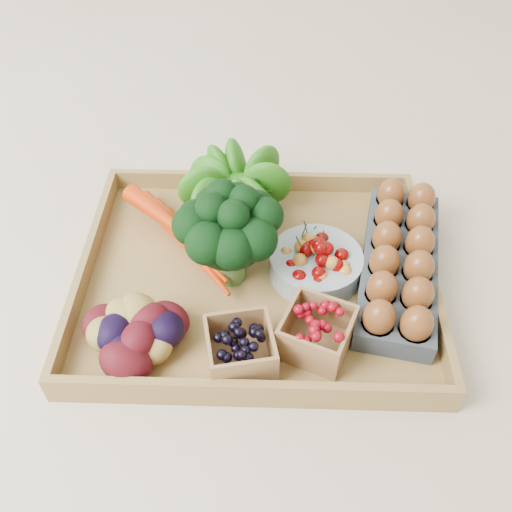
{
  "coord_description": "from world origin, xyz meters",
  "views": [
    {
      "loc": [
        0.02,
        -0.61,
        0.69
      ],
      "look_at": [
        0.0,
        0.0,
        0.06
      ],
      "focal_mm": 40.0,
      "sensor_mm": 36.0,
      "label": 1
    }
  ],
  "objects_px": {
    "tray": "(256,279)",
    "broccoli": "(230,248)",
    "egg_carton": "(399,267)",
    "cherry_bowl": "(316,264)"
  },
  "relations": [
    {
      "from": "broccoli",
      "to": "cherry_bowl",
      "type": "xyz_separation_m",
      "value": [
        0.13,
        0.01,
        -0.04
      ]
    },
    {
      "from": "cherry_bowl",
      "to": "egg_carton",
      "type": "bearing_deg",
      "value": -0.3
    },
    {
      "from": "broccoli",
      "to": "egg_carton",
      "type": "xyz_separation_m",
      "value": [
        0.26,
        0.01,
        -0.04
      ]
    },
    {
      "from": "tray",
      "to": "broccoli",
      "type": "bearing_deg",
      "value": -177.37
    },
    {
      "from": "tray",
      "to": "cherry_bowl",
      "type": "bearing_deg",
      "value": 5.56
    },
    {
      "from": "broccoli",
      "to": "egg_carton",
      "type": "distance_m",
      "value": 0.27
    },
    {
      "from": "tray",
      "to": "cherry_bowl",
      "type": "height_order",
      "value": "cherry_bowl"
    },
    {
      "from": "tray",
      "to": "egg_carton",
      "type": "xyz_separation_m",
      "value": [
        0.22,
        0.01,
        0.03
      ]
    },
    {
      "from": "broccoli",
      "to": "egg_carton",
      "type": "height_order",
      "value": "broccoli"
    },
    {
      "from": "tray",
      "to": "cherry_bowl",
      "type": "distance_m",
      "value": 0.1
    }
  ]
}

